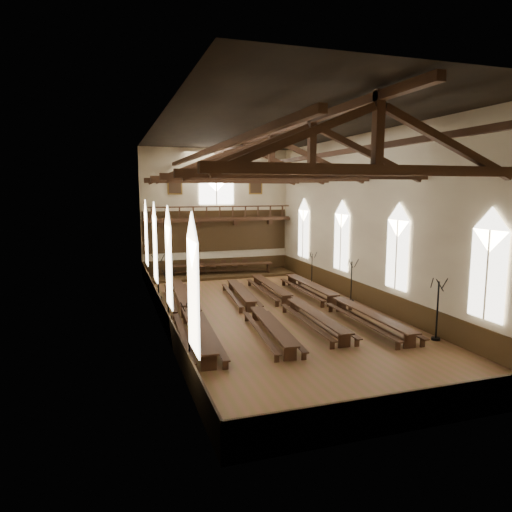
{
  "coord_description": "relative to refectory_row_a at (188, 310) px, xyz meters",
  "views": [
    {
      "loc": [
        -8.38,
        -23.09,
        6.77
      ],
      "look_at": [
        -0.38,
        1.5,
        2.99
      ],
      "focal_mm": 32.0,
      "sensor_mm": 36.0,
      "label": 1
    }
  ],
  "objects": [
    {
      "name": "ground",
      "position": [
        4.6,
        0.06,
        -0.55
      ],
      "size": [
        26.0,
        26.0,
        0.0
      ],
      "primitive_type": "plane",
      "color": "brown",
      "rests_on": "ground"
    },
    {
      "name": "room_walls",
      "position": [
        4.6,
        0.06,
        5.91
      ],
      "size": [
        26.0,
        26.0,
        26.0
      ],
      "color": "beige",
      "rests_on": "ground"
    },
    {
      "name": "wainscot_band",
      "position": [
        4.6,
        0.06,
        0.05
      ],
      "size": [
        12.0,
        26.0,
        1.2
      ],
      "color": "#382510",
      "rests_on": "ground"
    },
    {
      "name": "side_windows",
      "position": [
        4.6,
        0.06,
        3.19
      ],
      "size": [
        11.85,
        19.8,
        4.5
      ],
      "color": "silver",
      "rests_on": "room_walls"
    },
    {
      "name": "end_window",
      "position": [
        4.6,
        12.96,
        6.67
      ],
      "size": [
        2.8,
        0.12,
        3.8
      ],
      "color": "silver",
      "rests_on": "room_walls"
    },
    {
      "name": "minstrels_gallery",
      "position": [
        4.6,
        12.72,
        3.35
      ],
      "size": [
        11.8,
        1.24,
        3.7
      ],
      "color": "#341D10",
      "rests_on": "room_walls"
    },
    {
      "name": "portraits",
      "position": [
        4.6,
        12.96,
        6.55
      ],
      "size": [
        7.75,
        0.09,
        1.45
      ],
      "color": "brown",
      "rests_on": "room_walls"
    },
    {
      "name": "roof_trusses",
      "position": [
        4.6,
        0.06,
        7.66
      ],
      "size": [
        11.7,
        25.7,
        2.8
      ],
      "color": "#341D10",
      "rests_on": "room_walls"
    },
    {
      "name": "refectory_row_a",
      "position": [
        0.0,
        0.0,
        0.0
      ],
      "size": [
        1.93,
        14.56,
        0.76
      ],
      "color": "#341D10",
      "rests_on": "ground"
    },
    {
      "name": "refectory_row_b",
      "position": [
        3.51,
        -0.34,
        -0.05
      ],
      "size": [
        1.96,
        13.89,
        0.68
      ],
      "color": "#341D10",
      "rests_on": "ground"
    },
    {
      "name": "refectory_row_c",
      "position": [
        5.95,
        0.49,
        -0.03
      ],
      "size": [
        1.67,
        14.09,
        0.71
      ],
      "color": "#341D10",
      "rests_on": "ground"
    },
    {
      "name": "refectory_row_d",
      "position": [
        8.45,
        -0.32,
        -0.01
      ],
      "size": [
        1.61,
        14.38,
        0.75
      ],
      "color": "#341D10",
      "rests_on": "ground"
    },
    {
      "name": "dais",
      "position": [
        4.53,
        11.46,
        -0.46
      ],
      "size": [
        11.4,
        2.96,
        0.2
      ],
      "primitive_type": "cube",
      "color": "#382510",
      "rests_on": "ground"
    },
    {
      "name": "high_table",
      "position": [
        4.53,
        11.46,
        0.3
      ],
      "size": [
        8.28,
        1.9,
        0.77
      ],
      "color": "#341D10",
      "rests_on": "dais"
    },
    {
      "name": "high_chairs",
      "position": [
        4.53,
        12.26,
        0.17
      ],
      "size": [
        4.92,
        0.43,
        0.96
      ],
      "color": "#341D10",
      "rests_on": "dais"
    },
    {
      "name": "candelabrum_left_near",
      "position": [
        -0.95,
        -5.85,
        0.19
      ],
      "size": [
        0.73,
        0.73,
        2.45
      ],
      "color": "black",
      "rests_on": "ground"
    },
    {
      "name": "candelabrum_left_mid",
      "position": [
        -0.95,
        0.59,
        0.25
      ],
      "size": [
        0.75,
        0.81,
        2.65
      ],
      "color": "black",
      "rests_on": "ground"
    },
    {
      "name": "candelabrum_left_far",
      "position": [
        -0.95,
        5.42,
        0.3
      ],
      "size": [
        0.85,
        0.8,
        2.81
      ],
      "color": "black",
      "rests_on": "ground"
    },
    {
      "name": "candelabrum_right_near",
      "position": [
        10.15,
        -6.61,
        0.32
      ],
      "size": [
        0.78,
        0.88,
        2.87
      ],
      "color": "black",
      "rests_on": "ground"
    },
    {
      "name": "candelabrum_right_mid",
      "position": [
        10.15,
        1.03,
        0.24
      ],
      "size": [
        0.76,
        0.78,
        2.6
      ],
      "color": "black",
      "rests_on": "ground"
    },
    {
      "name": "candelabrum_right_far",
      "position": [
        10.15,
        6.66,
        0.15
      ],
      "size": [
        0.7,
        0.65,
        2.31
      ],
      "color": "black",
      "rests_on": "ground"
    }
  ]
}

